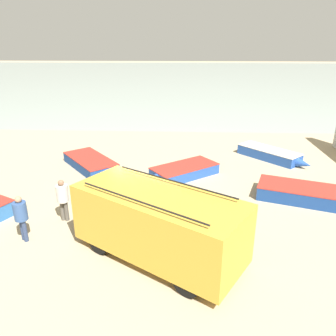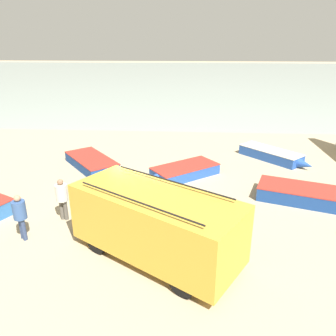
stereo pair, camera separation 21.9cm
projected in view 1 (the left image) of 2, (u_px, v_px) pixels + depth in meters
ground_plane at (150, 209)px, 13.06m from camera, size 200.00×200.00×0.00m
sea_water at (177, 76)px, 61.43m from camera, size 120.00×80.00×0.01m
parked_van at (158, 222)px, 9.85m from camera, size 5.60×4.60×2.27m
fishing_rowboat_0 at (312, 195)px, 13.62m from camera, size 5.03×2.83×0.60m
fishing_rowboat_2 at (183, 171)px, 16.19m from camera, size 3.77×3.21×0.53m
fishing_rowboat_3 at (271, 154)px, 18.49m from camera, size 3.57×3.71×0.57m
fishing_rowboat_4 at (91, 163)px, 17.20m from camera, size 3.57×4.03×0.54m
fisherman_0 at (63, 197)px, 11.95m from camera, size 0.43×0.43×1.64m
fisherman_1 at (21, 215)px, 10.71m from camera, size 0.43×0.43×1.64m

